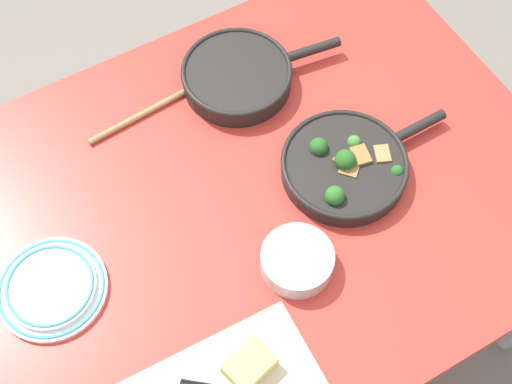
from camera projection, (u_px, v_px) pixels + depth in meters
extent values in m
plane|color=slate|center=(256.00, 312.00, 2.21)|extent=(14.00, 14.00, 0.00)
cube|color=red|center=(256.00, 200.00, 1.57)|extent=(1.34, 1.03, 0.03)
cylinder|color=#BCBCC1|center=(353.00, 62.00, 2.24)|extent=(0.05, 0.05, 0.71)
cylinder|color=black|center=(344.00, 168.00, 1.57)|extent=(0.28, 0.28, 0.04)
torus|color=black|center=(345.00, 163.00, 1.55)|extent=(0.28, 0.28, 0.01)
cylinder|color=black|center=(420.00, 126.00, 1.61)|extent=(0.13, 0.03, 0.02)
cylinder|color=#205218|center=(344.00, 167.00, 1.57)|extent=(0.02, 0.02, 0.03)
sphere|color=#286023|center=(345.00, 160.00, 1.54)|extent=(0.05, 0.05, 0.05)
cylinder|color=#245B1C|center=(333.00, 202.00, 1.53)|extent=(0.02, 0.02, 0.02)
sphere|color=#2D6B28|center=(335.00, 196.00, 1.50)|extent=(0.04, 0.04, 0.04)
cylinder|color=#205218|center=(396.00, 176.00, 1.56)|extent=(0.01, 0.01, 0.02)
sphere|color=#286023|center=(397.00, 172.00, 1.55)|extent=(0.03, 0.03, 0.03)
cylinder|color=#205218|center=(339.00, 166.00, 1.57)|extent=(0.01, 0.01, 0.02)
sphere|color=#286023|center=(339.00, 162.00, 1.56)|extent=(0.03, 0.03, 0.03)
cylinder|color=#357027|center=(353.00, 147.00, 1.60)|extent=(0.01, 0.01, 0.02)
sphere|color=#428438|center=(354.00, 142.00, 1.58)|extent=(0.03, 0.03, 0.03)
cylinder|color=#205218|center=(318.00, 153.00, 1.59)|extent=(0.01, 0.01, 0.02)
sphere|color=#286023|center=(319.00, 147.00, 1.56)|extent=(0.04, 0.04, 0.04)
cube|color=#AD7F4C|center=(381.00, 157.00, 1.57)|extent=(0.05, 0.05, 0.04)
cube|color=olive|center=(344.00, 165.00, 1.56)|extent=(0.04, 0.05, 0.04)
cube|color=#9E703D|center=(373.00, 157.00, 1.58)|extent=(0.04, 0.03, 0.03)
cube|color=olive|center=(342.00, 148.00, 1.59)|extent=(0.03, 0.04, 0.02)
cube|color=#9E703D|center=(360.00, 159.00, 1.57)|extent=(0.04, 0.05, 0.04)
cube|color=#9E703D|center=(348.00, 173.00, 1.55)|extent=(0.05, 0.05, 0.03)
cylinder|color=black|center=(237.00, 77.00, 1.69)|extent=(0.26, 0.26, 0.05)
torus|color=black|center=(237.00, 71.00, 1.67)|extent=(0.26, 0.26, 0.01)
cylinder|color=black|center=(313.00, 49.00, 1.71)|extent=(0.14, 0.04, 0.02)
cylinder|color=#EAD170|center=(237.00, 79.00, 1.69)|extent=(0.21, 0.21, 0.02)
cylinder|color=#A87A4C|center=(152.00, 109.00, 1.66)|extent=(0.33, 0.04, 0.02)
ellipsoid|color=#A87A4C|center=(220.00, 73.00, 1.71)|extent=(0.07, 0.05, 0.02)
cube|color=#EACC66|center=(250.00, 366.00, 1.35)|extent=(0.11, 0.09, 0.04)
cylinder|color=white|center=(52.00, 289.00, 1.45)|extent=(0.23, 0.23, 0.01)
torus|color=#4C9EB7|center=(51.00, 288.00, 1.44)|extent=(0.22, 0.22, 0.01)
cylinder|color=white|center=(50.00, 286.00, 1.44)|extent=(0.19, 0.19, 0.01)
torus|color=#4C9EB7|center=(50.00, 285.00, 1.43)|extent=(0.18, 0.18, 0.01)
cylinder|color=#B7B7BC|center=(297.00, 261.00, 1.45)|extent=(0.15, 0.15, 0.05)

